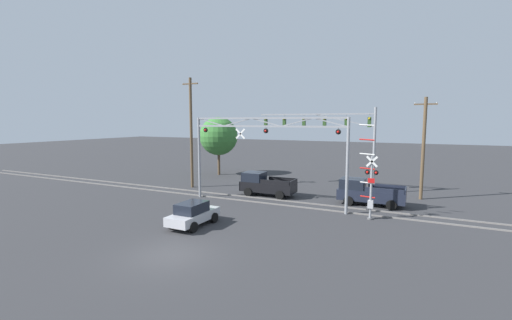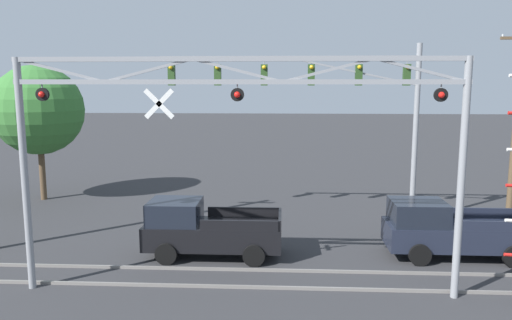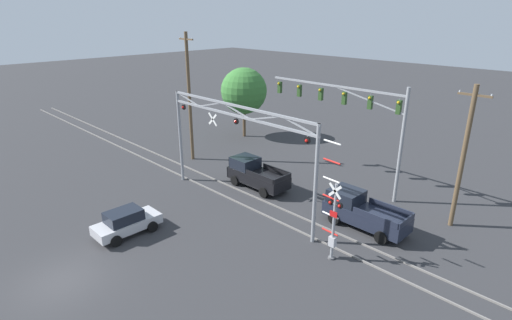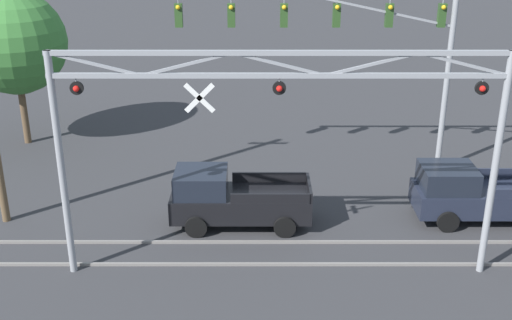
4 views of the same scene
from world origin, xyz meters
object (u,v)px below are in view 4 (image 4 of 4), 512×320
(traffic_signal_span, at_px, (367,37))
(pickup_truck_following, at_px, (478,194))
(background_tree_beyond_span, at_px, (15,42))
(pickup_truck_lead, at_px, (233,199))
(crossing_gantry, at_px, (279,119))

(traffic_signal_span, xyz_separation_m, pickup_truck_following, (3.57, -4.65, -4.75))
(pickup_truck_following, height_order, background_tree_beyond_span, background_tree_beyond_span)
(pickup_truck_following, bearing_deg, traffic_signal_span, 127.50)
(pickup_truck_lead, xyz_separation_m, background_tree_beyond_span, (-10.14, 8.37, 3.84))
(crossing_gantry, bearing_deg, traffic_signal_span, 65.16)
(traffic_signal_span, xyz_separation_m, pickup_truck_lead, (-5.26, -5.03, -4.75))
(crossing_gantry, relative_size, background_tree_beyond_span, 1.80)
(pickup_truck_lead, bearing_deg, crossing_gantry, -65.12)
(background_tree_beyond_span, bearing_deg, traffic_signal_span, -12.25)
(traffic_signal_span, bearing_deg, crossing_gantry, -114.84)
(crossing_gantry, distance_m, background_tree_beyond_span, 16.36)
(crossing_gantry, relative_size, pickup_truck_following, 2.53)
(pickup_truck_following, xyz_separation_m, background_tree_beyond_span, (-18.96, 7.99, 3.84))
(crossing_gantry, height_order, traffic_signal_span, traffic_signal_span)
(background_tree_beyond_span, bearing_deg, pickup_truck_following, -22.85)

